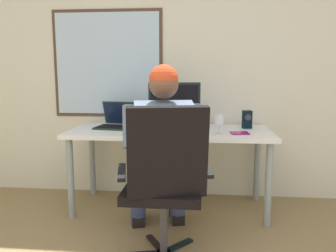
{
  "coord_description": "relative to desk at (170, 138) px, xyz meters",
  "views": [
    {
      "loc": [
        0.38,
        -0.7,
        1.22
      ],
      "look_at": [
        0.13,
        1.85,
        0.82
      ],
      "focal_mm": 36.86,
      "sensor_mm": 36.0,
      "label": 1
    }
  ],
  "objects": [
    {
      "name": "desk",
      "position": [
        0.0,
        0.0,
        0.0
      ],
      "size": [
        1.74,
        0.71,
        0.72
      ],
      "color": "gray",
      "rests_on": "ground"
    },
    {
      "name": "person_seated",
      "position": [
        0.0,
        -0.65,
        0.02
      ],
      "size": [
        0.61,
        0.86,
        1.27
      ],
      "color": "navy",
      "rests_on": "ground"
    },
    {
      "name": "wall_rear",
      "position": [
        -0.12,
        0.41,
        0.63
      ],
      "size": [
        5.88,
        0.08,
        2.56
      ],
      "color": "silver",
      "rests_on": "ground"
    },
    {
      "name": "wine_glass",
      "position": [
        0.42,
        -0.19,
        0.19
      ],
      "size": [
        0.07,
        0.07,
        0.16
      ],
      "color": "silver",
      "rests_on": "desk"
    },
    {
      "name": "office_chair",
      "position": [
        0.05,
        -0.91,
        -0.06
      ],
      "size": [
        0.65,
        0.57,
        1.03
      ],
      "color": "black",
      "rests_on": "ground"
    },
    {
      "name": "crt_monitor",
      "position": [
        0.04,
        0.0,
        0.31
      ],
      "size": [
        0.45,
        0.2,
        0.41
      ],
      "color": "beige",
      "rests_on": "desk"
    },
    {
      "name": "cd_case",
      "position": [
        0.58,
        -0.15,
        0.08
      ],
      "size": [
        0.16,
        0.14,
        0.01
      ],
      "color": "#8F176E",
      "rests_on": "desk"
    },
    {
      "name": "desk_speaker",
      "position": [
        0.68,
        0.14,
        0.15
      ],
      "size": [
        0.09,
        0.08,
        0.16
      ],
      "color": "black",
      "rests_on": "desk"
    },
    {
      "name": "laptop",
      "position": [
        -0.49,
        0.08,
        0.13
      ],
      "size": [
        0.38,
        0.35,
        0.23
      ],
      "color": "black",
      "rests_on": "desk"
    }
  ]
}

